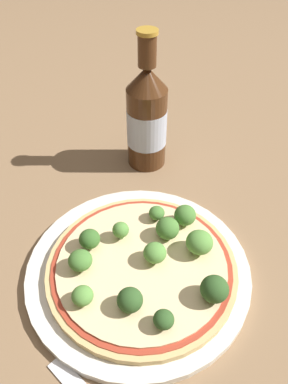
% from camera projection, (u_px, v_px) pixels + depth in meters
% --- Properties ---
extents(ground_plane, '(3.00, 3.00, 0.00)m').
position_uv_depth(ground_plane, '(128.00, 262.00, 0.52)').
color(ground_plane, '#846647').
extents(plate, '(0.30, 0.30, 0.01)m').
position_uv_depth(plate, '(138.00, 269.00, 0.51)').
color(plate, silver).
rests_on(plate, ground_plane).
extents(pizza, '(0.25, 0.25, 0.01)m').
position_uv_depth(pizza, '(142.00, 267.00, 0.49)').
color(pizza, tan).
rests_on(pizza, plate).
extents(broccoli_floret_0, '(0.02, 0.02, 0.03)m').
position_uv_depth(broccoli_floret_0, '(121.00, 230.00, 0.51)').
color(broccoli_floret_0, '#6B8E51').
rests_on(broccoli_floret_0, pizza).
extents(broccoli_floret_1, '(0.02, 0.02, 0.02)m').
position_uv_depth(broccoli_floret_1, '(164.00, 320.00, 0.42)').
color(broccoli_floret_1, '#6B8E51').
rests_on(broccoli_floret_1, pizza).
extents(broccoli_floret_2, '(0.03, 0.03, 0.03)m').
position_uv_depth(broccoli_floret_2, '(155.00, 253.00, 0.48)').
color(broccoli_floret_2, '#6B8E51').
rests_on(broccoli_floret_2, pizza).
extents(broccoli_floret_3, '(0.03, 0.03, 0.03)m').
position_uv_depth(broccoli_floret_3, '(130.00, 300.00, 0.43)').
color(broccoli_floret_3, '#6B8E51').
rests_on(broccoli_floret_3, pizza).
extents(broccoli_floret_4, '(0.03, 0.03, 0.02)m').
position_uv_depth(broccoli_floret_4, '(83.00, 296.00, 0.44)').
color(broccoli_floret_4, '#6B8E51').
rests_on(broccoli_floret_4, pizza).
extents(broccoli_floret_5, '(0.03, 0.03, 0.03)m').
position_uv_depth(broccoli_floret_5, '(185.00, 215.00, 0.53)').
color(broccoli_floret_5, '#6B8E51').
rests_on(broccoli_floret_5, pizza).
extents(broccoli_floret_6, '(0.03, 0.03, 0.03)m').
position_uv_depth(broccoli_floret_6, '(90.00, 239.00, 0.50)').
color(broccoli_floret_6, '#6B8E51').
rests_on(broccoli_floret_6, pizza).
extents(broccoli_floret_7, '(0.04, 0.04, 0.03)m').
position_uv_depth(broccoli_floret_7, '(199.00, 242.00, 0.49)').
color(broccoli_floret_7, '#6B8E51').
rests_on(broccoli_floret_7, pizza).
extents(broccoli_floret_8, '(0.03, 0.03, 0.03)m').
position_uv_depth(broccoli_floret_8, '(168.00, 228.00, 0.51)').
color(broccoli_floret_8, '#6B8E51').
rests_on(broccoli_floret_8, pizza).
extents(broccoli_floret_9, '(0.03, 0.03, 0.03)m').
position_uv_depth(broccoli_floret_9, '(214.00, 289.00, 0.44)').
color(broccoli_floret_9, '#6B8E51').
rests_on(broccoli_floret_9, pizza).
extents(broccoli_floret_10, '(0.03, 0.03, 0.03)m').
position_uv_depth(broccoli_floret_10, '(80.00, 260.00, 0.47)').
color(broccoli_floret_10, '#6B8E51').
rests_on(broccoli_floret_10, pizza).
extents(broccoli_floret_11, '(0.02, 0.02, 0.02)m').
position_uv_depth(broccoli_floret_11, '(157.00, 213.00, 0.54)').
color(broccoli_floret_11, '#6B8E51').
rests_on(broccoli_floret_11, pizza).
extents(beer_bottle, '(0.07, 0.07, 0.24)m').
position_uv_depth(beer_bottle, '(147.00, 118.00, 0.62)').
color(beer_bottle, '#472814').
rests_on(beer_bottle, ground_plane).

